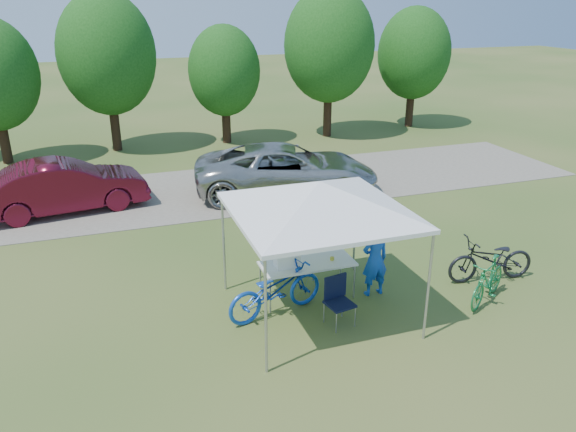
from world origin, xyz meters
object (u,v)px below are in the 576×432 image
at_px(cooler, 287,257).
at_px(cyclist, 375,260).
at_px(bike_blue, 275,289).
at_px(bike_dark, 491,259).
at_px(folding_table, 307,265).
at_px(folding_chair, 338,296).
at_px(bike_green, 488,281).
at_px(sedan, 65,186).
at_px(minivan, 287,170).

distance_m(cooler, cyclist, 1.84).
distance_m(bike_blue, bike_dark, 4.87).
relative_size(folding_table, cooler, 3.75).
bearing_deg(folding_table, folding_chair, -79.44).
height_order(bike_blue, bike_green, bike_blue).
bearing_deg(bike_dark, folding_table, -91.31).
height_order(bike_blue, bike_dark, bike_blue).
xyz_separation_m(cooler, sedan, (-4.35, 6.94, -0.21)).
relative_size(cooler, cyclist, 0.32).
xyz_separation_m(cooler, bike_dark, (4.49, -0.64, -0.46)).
bearing_deg(cooler, sedan, 122.07).
bearing_deg(folding_table, bike_green, -22.03).
relative_size(folding_table, folding_chair, 2.04).
xyz_separation_m(folding_chair, bike_blue, (-1.03, 0.66, -0.01)).
relative_size(folding_chair, cyclist, 0.59).
bearing_deg(cyclist, sedan, -52.54).
xyz_separation_m(folding_table, bike_blue, (-0.83, -0.42, -0.20)).
bearing_deg(bike_green, minivan, 161.39).
relative_size(cooler, minivan, 0.09).
distance_m(cooler, bike_green, 4.11).
relative_size(folding_table, bike_green, 1.21).
relative_size(folding_table, cyclist, 1.20).
height_order(cooler, bike_green, cooler).
distance_m(cyclist, bike_green, 2.31).
height_order(folding_table, bike_blue, bike_blue).
bearing_deg(sedan, bike_blue, -160.14).
bearing_deg(folding_chair, sedan, 111.68).
bearing_deg(minivan, cyclist, -168.72).
xyz_separation_m(folding_table, folding_chair, (0.20, -1.08, -0.19)).
xyz_separation_m(minivan, sedan, (-6.49, 0.69, -0.04)).
distance_m(folding_table, bike_dark, 4.10).
bearing_deg(folding_chair, bike_blue, 137.17).
xyz_separation_m(cooler, bike_green, (3.84, -1.37, -0.50)).
height_order(folding_chair, cooler, cooler).
distance_m(folding_chair, cooler, 1.33).
distance_m(folding_chair, sedan, 9.45).
relative_size(cyclist, bike_green, 1.01).
bearing_deg(bike_green, cooler, -140.89).
height_order(bike_dark, sedan, sedan).
relative_size(folding_chair, sedan, 0.21).
bearing_deg(sedan, minivan, -104.52).
height_order(folding_chair, sedan, sedan).
relative_size(folding_table, minivan, 0.34).
height_order(cooler, bike_blue, cooler).
xyz_separation_m(folding_table, cyclist, (1.36, -0.33, 0.05)).
height_order(cooler, bike_dark, cooler).
relative_size(folding_chair, cooler, 1.84).
bearing_deg(minivan, sedan, 98.13).
bearing_deg(bike_blue, folding_table, -77.36).
distance_m(bike_green, sedan, 11.67).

